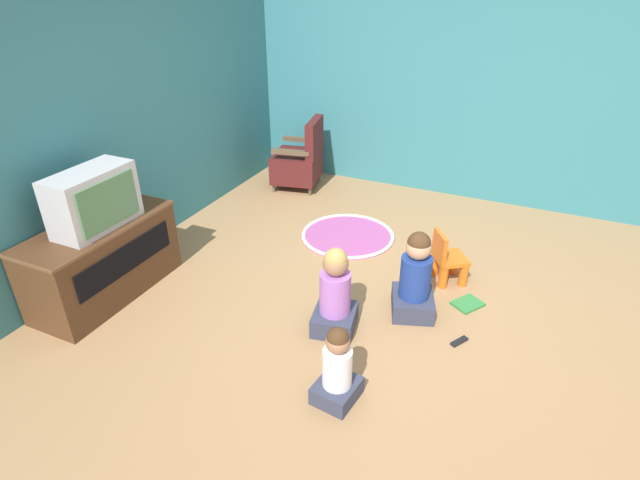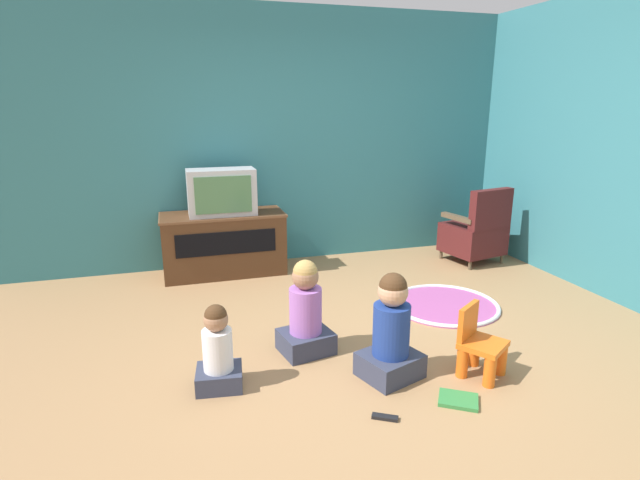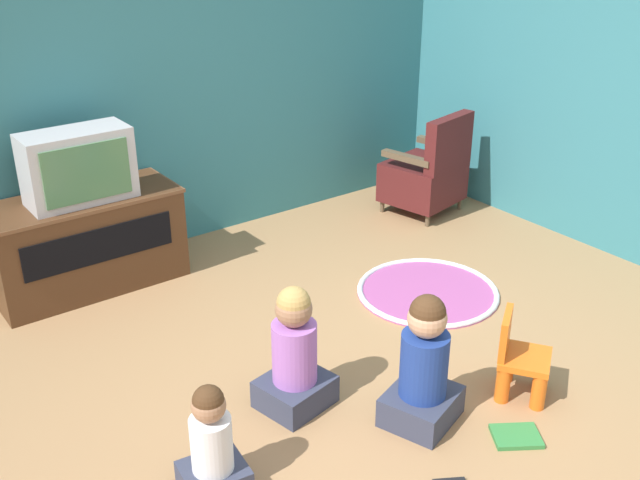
% 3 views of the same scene
% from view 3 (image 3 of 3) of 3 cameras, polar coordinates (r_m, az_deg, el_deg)
% --- Properties ---
extents(ground_plane, '(30.00, 30.00, 0.00)m').
position_cam_3_polar(ground_plane, '(4.18, 3.44, -10.86)').
color(ground_plane, '#9E754C').
extents(wall_back, '(5.62, 0.12, 2.72)m').
position_cam_3_polar(wall_back, '(5.41, -14.28, 12.71)').
color(wall_back, teal).
rests_on(wall_back, ground_plane).
extents(tv_cabinet, '(1.25, 0.54, 0.64)m').
position_cam_3_polar(tv_cabinet, '(5.22, -17.41, -0.05)').
color(tv_cabinet, '#4C2D19').
rests_on(tv_cabinet, ground_plane).
extents(television, '(0.67, 0.33, 0.46)m').
position_cam_3_polar(television, '(4.98, -17.96, 5.37)').
color(television, '#B7B7BC').
rests_on(television, tv_cabinet).
extents(black_armchair, '(0.66, 0.65, 0.85)m').
position_cam_3_polar(black_armchair, '(6.24, 8.18, 5.03)').
color(black_armchair, brown).
rests_on(black_armchair, ground_plane).
extents(yellow_kid_chair, '(0.37, 0.37, 0.47)m').
position_cam_3_polar(yellow_kid_chair, '(4.13, 14.99, -8.99)').
color(yellow_kid_chair, orange).
rests_on(yellow_kid_chair, ground_plane).
extents(play_mat, '(0.95, 0.95, 0.04)m').
position_cam_3_polar(play_mat, '(5.08, 8.21, -3.89)').
color(play_mat, '#A54C8C').
rests_on(play_mat, ground_plane).
extents(child_watching_left, '(0.41, 0.37, 0.69)m').
position_cam_3_polar(child_watching_left, '(3.85, -1.95, -8.80)').
color(child_watching_left, '#33384C').
rests_on(child_watching_left, ground_plane).
extents(child_watching_center, '(0.31, 0.28, 0.56)m').
position_cam_3_polar(child_watching_center, '(3.43, -8.25, -15.32)').
color(child_watching_center, '#33384C').
rests_on(child_watching_center, ground_plane).
extents(child_watching_right, '(0.45, 0.42, 0.72)m').
position_cam_3_polar(child_watching_right, '(3.78, 7.91, -9.65)').
color(child_watching_right, '#33384C').
rests_on(child_watching_right, ground_plane).
extents(book, '(0.29, 0.28, 0.02)m').
position_cam_3_polar(book, '(3.93, 14.72, -14.26)').
color(book, '#337F3D').
rests_on(book, ground_plane).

